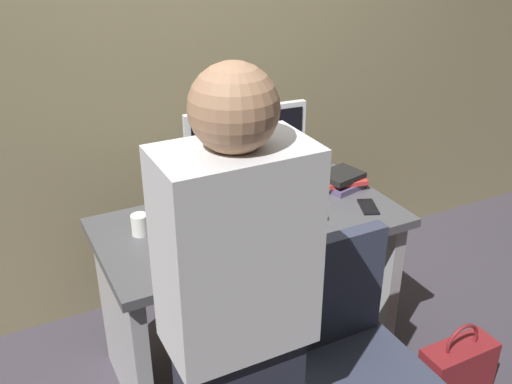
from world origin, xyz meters
TOP-DOWN VIEW (x-y plane):
  - ground_plane at (0.00, 0.00)m, footprint 9.00×9.00m
  - wall_back at (0.00, 0.74)m, footprint 6.40×0.10m
  - desk at (0.00, 0.00)m, footprint 1.30×0.67m
  - office_chair at (0.06, -0.69)m, footprint 0.52×0.52m
  - person_at_desk at (-0.42, -0.77)m, footprint 0.40×0.24m
  - monitor at (0.04, 0.12)m, footprint 0.54×0.16m
  - keyboard at (-0.06, -0.12)m, footprint 0.43×0.14m
  - mouse at (0.27, -0.12)m, footprint 0.06×0.10m
  - cup_near_keyboard at (-0.38, -0.13)m, footprint 0.07×0.07m
  - cup_by_monitor at (-0.46, 0.09)m, footprint 0.07×0.07m
  - book_stack at (0.52, 0.08)m, footprint 0.23×0.20m
  - cell_phone at (0.51, -0.15)m, footprint 0.12×0.16m
  - handbag at (0.69, -0.63)m, footprint 0.34×0.14m

SIDE VIEW (x-z plane):
  - ground_plane at x=0.00m, z-range 0.00..0.00m
  - handbag at x=0.69m, z-range -0.05..0.33m
  - office_chair at x=0.06m, z-range -0.04..0.90m
  - desk at x=0.00m, z-range 0.13..0.88m
  - cell_phone at x=0.51m, z-range 0.75..0.76m
  - keyboard at x=-0.06m, z-range 0.75..0.77m
  - mouse at x=0.27m, z-range 0.75..0.78m
  - book_stack at x=0.52m, z-range 0.75..0.83m
  - cup_by_monitor at x=-0.46m, z-range 0.75..0.84m
  - cup_near_keyboard at x=-0.38m, z-range 0.75..0.84m
  - person_at_desk at x=-0.42m, z-range 0.02..1.66m
  - monitor at x=0.04m, z-range 0.78..1.23m
  - wall_back at x=0.00m, z-range 0.00..3.00m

